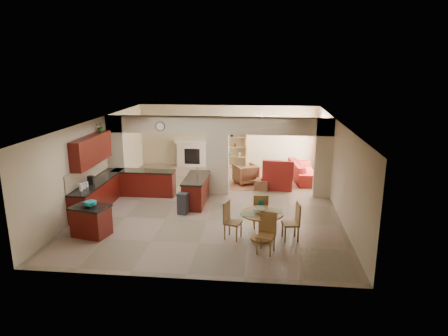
# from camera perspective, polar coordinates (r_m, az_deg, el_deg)

# --- Properties ---
(floor) EXTENTS (10.00, 10.00, 0.00)m
(floor) POSITION_cam_1_polar(r_m,az_deg,el_deg) (13.63, -1.42, -4.96)
(floor) COLOR #88705E
(floor) RESTS_ON ground
(ceiling) EXTENTS (10.00, 10.00, 0.00)m
(ceiling) POSITION_cam_1_polar(r_m,az_deg,el_deg) (12.96, -1.50, 6.78)
(ceiling) COLOR white
(ceiling) RESTS_ON wall_back
(wall_back) EXTENTS (8.00, 0.00, 8.00)m
(wall_back) POSITION_cam_1_polar(r_m,az_deg,el_deg) (18.09, 0.55, 4.54)
(wall_back) COLOR #BBAF88
(wall_back) RESTS_ON floor
(wall_front) EXTENTS (8.00, 0.00, 8.00)m
(wall_front) POSITION_cam_1_polar(r_m,az_deg,el_deg) (8.52, -5.76, -7.29)
(wall_front) COLOR #BBAF88
(wall_front) RESTS_ON floor
(wall_left) EXTENTS (0.00, 10.00, 10.00)m
(wall_left) POSITION_cam_1_polar(r_m,az_deg,el_deg) (14.28, -17.59, 1.12)
(wall_left) COLOR #BBAF88
(wall_left) RESTS_ON floor
(wall_right) EXTENTS (0.00, 10.00, 10.00)m
(wall_right) POSITION_cam_1_polar(r_m,az_deg,el_deg) (13.33, 15.86, 0.31)
(wall_right) COLOR #BBAF88
(wall_right) RESTS_ON floor
(partition_left_pier) EXTENTS (0.60, 0.25, 2.80)m
(partition_left_pier) POSITION_cam_1_polar(r_m,az_deg,el_deg) (15.07, -15.07, 1.99)
(partition_left_pier) COLOR #BBAF88
(partition_left_pier) RESTS_ON floor
(partition_center_pier) EXTENTS (0.80, 0.25, 2.20)m
(partition_center_pier) POSITION_cam_1_polar(r_m,az_deg,el_deg) (14.26, -0.94, 0.55)
(partition_center_pier) COLOR #BBAF88
(partition_center_pier) RESTS_ON floor
(partition_right_pier) EXTENTS (0.60, 0.25, 2.80)m
(partition_right_pier) POSITION_cam_1_polar(r_m,az_deg,el_deg) (14.24, 14.01, 1.34)
(partition_right_pier) COLOR #BBAF88
(partition_right_pier) RESTS_ON floor
(partition_header) EXTENTS (8.00, 0.25, 0.60)m
(partition_header) POSITION_cam_1_polar(r_m,az_deg,el_deg) (13.98, -0.97, 6.12)
(partition_header) COLOR #BBAF88
(partition_header) RESTS_ON partition_center_pier
(kitchen_counter) EXTENTS (2.52, 3.29, 1.48)m
(kitchen_counter) POSITION_cam_1_polar(r_m,az_deg,el_deg) (14.03, -14.91, -2.89)
(kitchen_counter) COLOR #410B07
(kitchen_counter) RESTS_ON floor
(upper_cabinets) EXTENTS (0.35, 2.40, 0.90)m
(upper_cabinets) POSITION_cam_1_polar(r_m,az_deg,el_deg) (13.39, -18.38, 2.47)
(upper_cabinets) COLOR #410B07
(upper_cabinets) RESTS_ON wall_left
(peninsula) EXTENTS (0.70, 1.85, 0.91)m
(peninsula) POSITION_cam_1_polar(r_m,az_deg,el_deg) (13.46, -4.03, -3.19)
(peninsula) COLOR #410B07
(peninsula) RESTS_ON floor
(wall_clock) EXTENTS (0.34, 0.03, 0.34)m
(wall_clock) POSITION_cam_1_polar(r_m,az_deg,el_deg) (14.22, -9.11, 5.88)
(wall_clock) COLOR #4A3518
(wall_clock) RESTS_ON partition_header
(rug) EXTENTS (1.60, 1.30, 0.01)m
(rug) POSITION_cam_1_polar(r_m,az_deg,el_deg) (15.52, 3.96, -2.50)
(rug) COLOR brown
(rug) RESTS_ON floor
(fireplace) EXTENTS (1.60, 0.35, 1.20)m
(fireplace) POSITION_cam_1_polar(r_m,az_deg,el_deg) (18.29, -4.50, 2.11)
(fireplace) COLOR beige
(fireplace) RESTS_ON floor
(shelving_unit) EXTENTS (1.00, 0.32, 1.80)m
(shelving_unit) POSITION_cam_1_polar(r_m,az_deg,el_deg) (17.98, 1.61, 2.85)
(shelving_unit) COLOR #936132
(shelving_unit) RESTS_ON floor
(window_a) EXTENTS (0.02, 0.90, 1.90)m
(window_a) POSITION_cam_1_polar(r_m,az_deg,el_deg) (15.58, 14.30, 1.69)
(window_a) COLOR white
(window_a) RESTS_ON wall_right
(window_b) EXTENTS (0.02, 0.90, 1.90)m
(window_b) POSITION_cam_1_polar(r_m,az_deg,el_deg) (17.23, 13.52, 2.95)
(window_b) COLOR white
(window_b) RESTS_ON wall_right
(glazed_door) EXTENTS (0.02, 0.70, 2.10)m
(glazed_door) POSITION_cam_1_polar(r_m,az_deg,el_deg) (16.43, 13.86, 1.84)
(glazed_door) COLOR white
(glazed_door) RESTS_ON wall_right
(drape_a_left) EXTENTS (0.10, 0.28, 2.30)m
(drape_a_left) POSITION_cam_1_polar(r_m,az_deg,el_deg) (14.99, 14.47, 1.18)
(drape_a_left) COLOR #3B1F17
(drape_a_left) RESTS_ON wall_right
(drape_a_right) EXTENTS (0.10, 0.28, 2.30)m
(drape_a_right) POSITION_cam_1_polar(r_m,az_deg,el_deg) (16.15, 13.87, 2.17)
(drape_a_right) COLOR #3B1F17
(drape_a_right) RESTS_ON wall_right
(drape_b_left) EXTENTS (0.10, 0.28, 2.30)m
(drape_b_left) POSITION_cam_1_polar(r_m,az_deg,el_deg) (16.64, 13.64, 2.54)
(drape_b_left) COLOR #3B1F17
(drape_b_left) RESTS_ON wall_right
(drape_b_right) EXTENTS (0.10, 0.28, 2.30)m
(drape_b_right) POSITION_cam_1_polar(r_m,az_deg,el_deg) (17.80, 13.15, 3.34)
(drape_b_right) COLOR #3B1F17
(drape_b_right) RESTS_ON wall_right
(ceiling_fan) EXTENTS (1.00, 1.00, 0.10)m
(ceiling_fan) POSITION_cam_1_polar(r_m,az_deg,el_deg) (15.86, 5.33, 7.30)
(ceiling_fan) COLOR white
(ceiling_fan) RESTS_ON ceiling
(kitchen_island) EXTENTS (1.11, 0.90, 0.85)m
(kitchen_island) POSITION_cam_1_polar(r_m,az_deg,el_deg) (11.56, -18.45, -7.17)
(kitchen_island) COLOR #410B07
(kitchen_island) RESTS_ON floor
(teal_bowl) EXTENTS (0.32, 0.32, 0.15)m
(teal_bowl) POSITION_cam_1_polar(r_m,az_deg,el_deg) (11.35, -18.53, -4.91)
(teal_bowl) COLOR teal
(teal_bowl) RESTS_ON kitchen_island
(trash_can) EXTENTS (0.34, 0.31, 0.63)m
(trash_can) POSITION_cam_1_polar(r_m,az_deg,el_deg) (12.59, -5.90, -5.20)
(trash_can) COLOR #2A2A2C
(trash_can) RESTS_ON floor
(dining_table) EXTENTS (1.14, 1.14, 0.77)m
(dining_table) POSITION_cam_1_polar(r_m,az_deg,el_deg) (10.73, 5.40, -7.66)
(dining_table) COLOR #936132
(dining_table) RESTS_ON floor
(fruit_bowl) EXTENTS (0.30, 0.30, 0.16)m
(fruit_bowl) POSITION_cam_1_polar(r_m,az_deg,el_deg) (10.55, 5.02, -6.05)
(fruit_bowl) COLOR #86BA27
(fruit_bowl) RESTS_ON dining_table
(sofa) EXTENTS (2.62, 1.33, 0.73)m
(sofa) POSITION_cam_1_polar(r_m,az_deg,el_deg) (16.52, 11.41, -0.40)
(sofa) COLOR maroon
(sofa) RESTS_ON floor
(chaise) EXTENTS (1.24, 1.06, 0.46)m
(chaise) POSITION_cam_1_polar(r_m,az_deg,el_deg) (15.28, 7.63, -1.99)
(chaise) COLOR maroon
(chaise) RESTS_ON floor
(armchair) EXTENTS (1.12, 1.13, 0.77)m
(armchair) POSITION_cam_1_polar(r_m,az_deg,el_deg) (15.70, 3.09, -0.84)
(armchair) COLOR maroon
(armchair) RESTS_ON floor
(ottoman) EXTENTS (0.60, 0.60, 0.37)m
(ottoman) POSITION_cam_1_polar(r_m,az_deg,el_deg) (15.06, 5.48, -2.35)
(ottoman) COLOR maroon
(ottoman) RESTS_ON floor
(plant) EXTENTS (0.37, 0.35, 0.34)m
(plant) POSITION_cam_1_polar(r_m,az_deg,el_deg) (14.05, -17.18, 5.67)
(plant) COLOR #215215
(plant) RESTS_ON upper_cabinets
(chair_north) EXTENTS (0.45, 0.45, 1.02)m
(chair_north) POSITION_cam_1_polar(r_m,az_deg,el_deg) (11.43, 5.23, -6.00)
(chair_north) COLOR #936132
(chair_north) RESTS_ON floor
(chair_east) EXTENTS (0.49, 0.49, 1.02)m
(chair_east) POSITION_cam_1_polar(r_m,az_deg,el_deg) (10.84, 9.95, -7.34)
(chair_east) COLOR #936132
(chair_east) RESTS_ON floor
(chair_south) EXTENTS (0.52, 0.52, 1.02)m
(chair_south) POSITION_cam_1_polar(r_m,az_deg,el_deg) (10.09, 6.17, -8.90)
(chair_south) COLOR #936132
(chair_south) RESTS_ON floor
(chair_west) EXTENTS (0.52, 0.52, 1.02)m
(chair_west) POSITION_cam_1_polar(r_m,az_deg,el_deg) (10.78, 0.88, -7.23)
(chair_west) COLOR #936132
(chair_west) RESTS_ON floor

